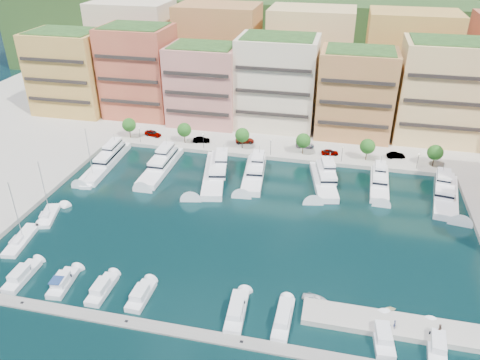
# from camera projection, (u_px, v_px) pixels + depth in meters

# --- Properties ---
(ground) EXTENTS (400.00, 400.00, 0.00)m
(ground) POSITION_uv_depth(u_px,v_px,m) (245.00, 224.00, 94.71)
(ground) COLOR black
(ground) RESTS_ON ground
(north_quay) EXTENTS (220.00, 64.00, 2.00)m
(north_quay) POSITION_uv_depth(u_px,v_px,m) (286.00, 116.00, 147.66)
(north_quay) COLOR #9E998E
(north_quay) RESTS_ON ground
(hillside) EXTENTS (240.00, 40.00, 58.00)m
(hillside) POSITION_uv_depth(u_px,v_px,m) (303.00, 74.00, 188.66)
(hillside) COLOR #203A18
(hillside) RESTS_ON ground
(south_pontoon) EXTENTS (72.00, 2.20, 0.35)m
(south_pontoon) POSITION_uv_depth(u_px,v_px,m) (183.00, 333.00, 69.67)
(south_pontoon) COLOR gray
(south_pontoon) RESTS_ON ground
(finger_pier) EXTENTS (32.00, 5.00, 2.00)m
(finger_pier) POSITION_uv_depth(u_px,v_px,m) (409.00, 330.00, 70.12)
(finger_pier) COLOR #9E998E
(finger_pier) RESTS_ON ground
(apartment_0) EXTENTS (22.00, 16.50, 24.80)m
(apartment_0) POSITION_uv_depth(u_px,v_px,m) (70.00, 72.00, 143.74)
(apartment_0) COLOR gold
(apartment_0) RESTS_ON north_quay
(apartment_1) EXTENTS (20.00, 16.50, 26.80)m
(apartment_1) POSITION_uv_depth(u_px,v_px,m) (139.00, 71.00, 140.71)
(apartment_1) COLOR #C46441
(apartment_1) RESTS_ON north_quay
(apartment_2) EXTENTS (20.00, 15.50, 22.80)m
(apartment_2) POSITION_uv_depth(u_px,v_px,m) (204.00, 85.00, 135.91)
(apartment_2) COLOR tan
(apartment_2) RESTS_ON north_quay
(apartment_3) EXTENTS (22.00, 16.50, 25.80)m
(apartment_3) POSITION_uv_depth(u_px,v_px,m) (277.00, 82.00, 132.83)
(apartment_3) COLOR beige
(apartment_3) RESTS_ON north_quay
(apartment_4) EXTENTS (20.00, 15.50, 23.80)m
(apartment_4) POSITION_uv_depth(u_px,v_px,m) (356.00, 93.00, 127.35)
(apartment_4) COLOR #BF7747
(apartment_4) RESTS_ON north_quay
(apartment_5) EXTENTS (22.00, 16.50, 26.80)m
(apartment_5) POSITION_uv_depth(u_px,v_px,m) (441.00, 91.00, 124.08)
(apartment_5) COLOR #E4C678
(apartment_5) RESTS_ON north_quay
(backblock_0) EXTENTS (26.00, 18.00, 30.00)m
(backblock_0) POSITION_uv_depth(u_px,v_px,m) (135.00, 47.00, 160.82)
(backblock_0) COLOR beige
(backblock_0) RESTS_ON north_quay
(backblock_1) EXTENTS (26.00, 18.00, 30.00)m
(backblock_1) POSITION_uv_depth(u_px,v_px,m) (219.00, 52.00, 155.02)
(backblock_1) COLOR #BF7747
(backblock_1) RESTS_ON north_quay
(backblock_2) EXTENTS (26.00, 18.00, 30.00)m
(backblock_2) POSITION_uv_depth(u_px,v_px,m) (309.00, 57.00, 149.22)
(backblock_2) COLOR #E4C678
(backblock_2) RESTS_ON north_quay
(backblock_3) EXTENTS (26.00, 18.00, 30.00)m
(backblock_3) POSITION_uv_depth(u_px,v_px,m) (408.00, 62.00, 143.42)
(backblock_3) COLOR gold
(backblock_3) RESTS_ON north_quay
(tree_0) EXTENTS (3.80, 3.80, 5.65)m
(tree_0) POSITION_uv_depth(u_px,v_px,m) (129.00, 125.00, 128.77)
(tree_0) COLOR #473323
(tree_0) RESTS_ON north_quay
(tree_1) EXTENTS (3.80, 3.80, 5.65)m
(tree_1) POSITION_uv_depth(u_px,v_px,m) (184.00, 130.00, 125.67)
(tree_1) COLOR #473323
(tree_1) RESTS_ON north_quay
(tree_2) EXTENTS (3.80, 3.80, 5.65)m
(tree_2) POSITION_uv_depth(u_px,v_px,m) (242.00, 135.00, 122.58)
(tree_2) COLOR #473323
(tree_2) RESTS_ON north_quay
(tree_3) EXTENTS (3.80, 3.80, 5.65)m
(tree_3) POSITION_uv_depth(u_px,v_px,m) (303.00, 141.00, 119.48)
(tree_3) COLOR #473323
(tree_3) RESTS_ON north_quay
(tree_4) EXTENTS (3.80, 3.80, 5.65)m
(tree_4) POSITION_uv_depth(u_px,v_px,m) (368.00, 146.00, 116.39)
(tree_4) COLOR #473323
(tree_4) RESTS_ON north_quay
(tree_5) EXTENTS (3.80, 3.80, 5.65)m
(tree_5) POSITION_uv_depth(u_px,v_px,m) (435.00, 153.00, 113.29)
(tree_5) COLOR #473323
(tree_5) RESTS_ON north_quay
(lamppost_0) EXTENTS (0.30, 0.30, 4.20)m
(lamppost_0) POSITION_uv_depth(u_px,v_px,m) (140.00, 132.00, 126.47)
(lamppost_0) COLOR black
(lamppost_0) RESTS_ON north_quay
(lamppost_1) EXTENTS (0.30, 0.30, 4.20)m
(lamppost_1) POSITION_uv_depth(u_px,v_px,m) (203.00, 138.00, 122.99)
(lamppost_1) COLOR black
(lamppost_1) RESTS_ON north_quay
(lamppost_2) EXTENTS (0.30, 0.30, 4.20)m
(lamppost_2) POSITION_uv_depth(u_px,v_px,m) (271.00, 145.00, 119.51)
(lamppost_2) COLOR black
(lamppost_2) RESTS_ON north_quay
(lamppost_3) EXTENTS (0.30, 0.30, 4.20)m
(lamppost_3) POSITION_uv_depth(u_px,v_px,m) (342.00, 151.00, 116.03)
(lamppost_3) COLOR black
(lamppost_3) RESTS_ON north_quay
(lamppost_4) EXTENTS (0.30, 0.30, 4.20)m
(lamppost_4) POSITION_uv_depth(u_px,v_px,m) (418.00, 158.00, 112.55)
(lamppost_4) COLOR black
(lamppost_4) RESTS_ON north_quay
(yacht_0) EXTENTS (5.25, 22.36, 7.30)m
(yacht_0) POSITION_uv_depth(u_px,v_px,m) (108.00, 160.00, 117.87)
(yacht_0) COLOR white
(yacht_0) RESTS_ON ground
(yacht_1) EXTENTS (4.86, 20.62, 7.30)m
(yacht_1) POSITION_uv_depth(u_px,v_px,m) (162.00, 164.00, 115.74)
(yacht_1) COLOR white
(yacht_1) RESTS_ON ground
(yacht_2) EXTENTS (9.15, 22.87, 7.30)m
(yacht_2) POSITION_uv_depth(u_px,v_px,m) (215.00, 171.00, 112.33)
(yacht_2) COLOR white
(yacht_2) RESTS_ON ground
(yacht_3) EXTENTS (6.33, 18.71, 7.30)m
(yacht_3) POSITION_uv_depth(u_px,v_px,m) (255.00, 172.00, 112.12)
(yacht_3) COLOR white
(yacht_3) RESTS_ON ground
(yacht_4) EXTENTS (8.03, 18.35, 7.30)m
(yacht_4) POSITION_uv_depth(u_px,v_px,m) (324.00, 179.00, 109.17)
(yacht_4) COLOR white
(yacht_4) RESTS_ON ground
(yacht_5) EXTENTS (4.45, 15.26, 7.30)m
(yacht_5) POSITION_uv_depth(u_px,v_px,m) (379.00, 182.00, 107.75)
(yacht_5) COLOR white
(yacht_5) RESTS_ON ground
(yacht_6) EXTENTS (7.51, 19.60, 7.30)m
(yacht_6) POSITION_uv_depth(u_px,v_px,m) (446.00, 193.00, 103.47)
(yacht_6) COLOR white
(yacht_6) RESTS_ON ground
(cruiser_0) EXTENTS (2.88, 8.30, 2.55)m
(cruiser_0) POSITION_uv_depth(u_px,v_px,m) (22.00, 276.00, 79.98)
(cruiser_0) COLOR white
(cruiser_0) RESTS_ON ground
(cruiser_1) EXTENTS (3.33, 7.55, 2.66)m
(cruiser_1) POSITION_uv_depth(u_px,v_px,m) (63.00, 283.00, 78.46)
(cruiser_1) COLOR white
(cruiser_1) RESTS_ON ground
(cruiser_2) EXTENTS (2.56, 7.55, 2.55)m
(cruiser_2) POSITION_uv_depth(u_px,v_px,m) (102.00, 289.00, 77.10)
(cruiser_2) COLOR white
(cruiser_2) RESTS_ON ground
(cruiser_3) EXTENTS (2.72, 7.14, 2.55)m
(cruiser_3) POSITION_uv_depth(u_px,v_px,m) (141.00, 296.00, 75.77)
(cruiser_3) COLOR white
(cruiser_3) RESTS_ON ground
(cruiser_5) EXTENTS (3.25, 9.16, 2.55)m
(cruiser_5) POSITION_uv_depth(u_px,v_px,m) (237.00, 312.00, 72.66)
(cruiser_5) COLOR white
(cruiser_5) RESTS_ON ground
(cruiser_6) EXTENTS (2.56, 8.88, 2.55)m
(cruiser_6) POSITION_uv_depth(u_px,v_px,m) (283.00, 320.00, 71.25)
(cruiser_6) COLOR white
(cruiser_6) RESTS_ON ground
(cruiser_8) EXTENTS (3.44, 8.34, 2.55)m
(cruiser_8) POSITION_uv_depth(u_px,v_px,m) (383.00, 336.00, 68.42)
(cruiser_8) COLOR white
(cruiser_8) RESTS_ON ground
(cruiser_9) EXTENTS (3.22, 8.39, 2.55)m
(cruiser_9) POSITION_uv_depth(u_px,v_px,m) (437.00, 345.00, 66.97)
(cruiser_9) COLOR white
(cruiser_9) RESTS_ON ground
(sailboat_2) EXTENTS (4.25, 10.05, 13.20)m
(sailboat_2) POSITION_uv_depth(u_px,v_px,m) (92.00, 179.00, 111.01)
(sailboat_2) COLOR white
(sailboat_2) RESTS_ON ground
(sailboat_0) EXTENTS (4.31, 10.65, 13.20)m
(sailboat_0) POSITION_uv_depth(u_px,v_px,m) (21.00, 241.00, 89.31)
(sailboat_0) COLOR white
(sailboat_0) RESTS_ON ground
(sailboat_1) EXTENTS (5.13, 8.93, 13.20)m
(sailboat_1) POSITION_uv_depth(u_px,v_px,m) (48.00, 216.00, 96.71)
(sailboat_1) COLOR white
(sailboat_1) RESTS_ON ground
(tender_0) EXTENTS (4.72, 3.66, 0.90)m
(tender_0) POSITION_uv_depth(u_px,v_px,m) (315.00, 299.00, 75.22)
(tender_0) COLOR silver
(tender_0) RESTS_ON ground
(tender_1) EXTENTS (1.92, 1.71, 0.92)m
(tender_1) POSITION_uv_depth(u_px,v_px,m) (390.00, 308.00, 73.41)
(tender_1) COLOR #F2F0B9
(tender_1) RESTS_ON ground
(car_0) EXTENTS (5.20, 3.11, 1.66)m
(car_0) POSITION_uv_depth(u_px,v_px,m) (153.00, 133.00, 131.02)
(car_0) COLOR gray
(car_0) RESTS_ON north_quay
(car_1) EXTENTS (4.76, 2.55, 1.49)m
(car_1) POSITION_uv_depth(u_px,v_px,m) (201.00, 140.00, 127.29)
(car_1) COLOR gray
(car_1) RESTS_ON north_quay
(car_2) EXTENTS (5.51, 3.77, 1.40)m
(car_2) POSITION_uv_depth(u_px,v_px,m) (245.00, 140.00, 127.06)
(car_2) COLOR gray
(car_2) RESTS_ON north_quay
(car_3) EXTENTS (5.16, 2.78, 1.42)m
(car_3) POSITION_uv_depth(u_px,v_px,m) (305.00, 145.00, 124.50)
(car_3) COLOR gray
(car_3) RESTS_ON north_quay
(car_4) EXTENTS (4.63, 2.58, 1.49)m
(car_4) POSITION_uv_depth(u_px,v_px,m) (330.00, 152.00, 120.45)
(car_4) COLOR gray
(car_4) RESTS_ON north_quay
(car_5) EXTENTS (4.73, 2.62, 1.48)m
(car_5) POSITION_uv_depth(u_px,v_px,m) (396.00, 155.00, 118.86)
(car_5) COLOR gray
(car_5) RESTS_ON north_quay
(person_0) EXTENTS (0.48, 0.62, 1.53)m
(person_0) POSITION_uv_depth(u_px,v_px,m) (395.00, 324.00, 68.80)
(person_0) COLOR #252B4A
(person_0) RESTS_ON finger_pier
(person_1) EXTENTS (1.03, 0.85, 1.93)m
(person_1) POSITION_uv_depth(u_px,v_px,m) (439.00, 329.00, 67.65)
(person_1) COLOR brown
(person_1) RESTS_ON finger_pier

